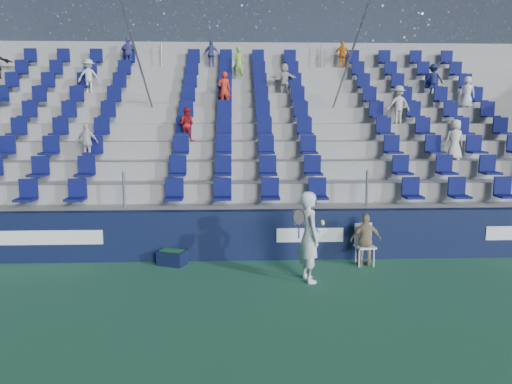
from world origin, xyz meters
TOP-DOWN VIEW (x-y plane):
  - ground at (0.00, 0.00)m, footprint 70.00×70.00m
  - sponsor_wall at (0.00, 3.15)m, footprint 24.00×0.32m
  - grandstand at (-0.01, 8.24)m, footprint 24.00×8.17m
  - tennis_player at (1.25, 1.49)m, footprint 0.70×0.77m
  - line_judge_chair at (2.72, 2.65)m, footprint 0.48×0.49m
  - line_judge at (2.72, 2.50)m, footprint 0.73×0.32m
  - ball_bin at (-1.76, 2.75)m, footprint 0.73×0.62m

SIDE VIEW (x-z plane):
  - ground at x=0.00m, z-range 0.00..0.00m
  - ball_bin at x=-1.76m, z-range 0.02..0.37m
  - line_judge_chair at x=2.72m, z-range 0.07..1.02m
  - sponsor_wall at x=0.00m, z-range 0.00..1.20m
  - line_judge at x=2.72m, z-range 0.00..1.23m
  - tennis_player at x=1.25m, z-range 0.00..1.91m
  - grandstand at x=-0.01m, z-range -1.18..5.45m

